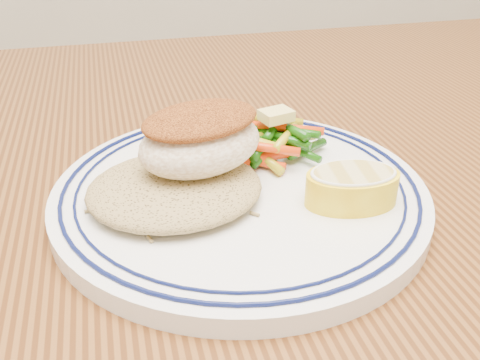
% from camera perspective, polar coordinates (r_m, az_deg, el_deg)
% --- Properties ---
extents(dining_table, '(1.50, 0.90, 0.75)m').
position_cam_1_polar(dining_table, '(0.50, -4.78, -9.73)').
color(dining_table, '#49250E').
rests_on(dining_table, ground).
extents(plate, '(0.28, 0.28, 0.02)m').
position_cam_1_polar(plate, '(0.41, 0.00, -1.29)').
color(plate, white).
rests_on(plate, dining_table).
extents(rice_pilaf, '(0.13, 0.11, 0.02)m').
position_cam_1_polar(rice_pilaf, '(0.38, -7.00, -0.50)').
color(rice_pilaf, olive).
rests_on(rice_pilaf, plate).
extents(fish_fillet, '(0.11, 0.10, 0.05)m').
position_cam_1_polar(fish_fillet, '(0.38, -4.24, 4.51)').
color(fish_fillet, '#F1E2C7').
rests_on(fish_fillet, rice_pilaf).
extents(vegetable_pile, '(0.11, 0.10, 0.03)m').
position_cam_1_polar(vegetable_pile, '(0.44, 3.02, 4.36)').
color(vegetable_pile, '#134909').
rests_on(vegetable_pile, plate).
extents(butter_pat, '(0.03, 0.03, 0.01)m').
position_cam_1_polar(butter_pat, '(0.44, 3.88, 6.90)').
color(butter_pat, '#F4E177').
rests_on(butter_pat, vegetable_pile).
extents(lemon_wedge, '(0.07, 0.07, 0.03)m').
position_cam_1_polar(lemon_wedge, '(0.38, 11.86, -0.60)').
color(lemon_wedge, yellow).
rests_on(lemon_wedge, plate).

